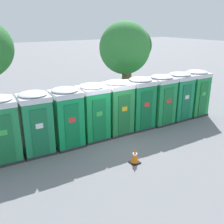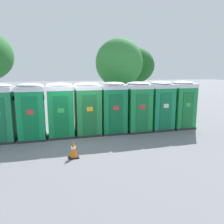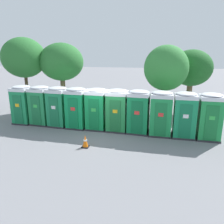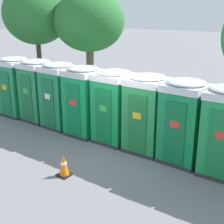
# 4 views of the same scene
# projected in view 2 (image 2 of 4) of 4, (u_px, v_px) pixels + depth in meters

# --- Properties ---
(ground_plane) EXTENTS (120.00, 120.00, 0.00)m
(ground_plane) POSITION_uv_depth(u_px,v_px,m) (75.00, 136.00, 10.45)
(ground_plane) COLOR slate
(portapotty_2) EXTENTS (1.26, 1.27, 2.54)m
(portapotty_2) POSITION_uv_depth(u_px,v_px,m) (0.00, 113.00, 9.46)
(portapotty_2) COLOR #2D2D33
(portapotty_2) RESTS_ON ground
(portapotty_3) EXTENTS (1.21, 1.23, 2.54)m
(portapotty_3) POSITION_uv_depth(u_px,v_px,m) (31.00, 111.00, 9.75)
(portapotty_3) COLOR #2D2D33
(portapotty_3) RESTS_ON ground
(portapotty_4) EXTENTS (1.22, 1.23, 2.54)m
(portapotty_4) POSITION_uv_depth(u_px,v_px,m) (60.00, 110.00, 10.16)
(portapotty_4) COLOR #2D2D33
(portapotty_4) RESTS_ON ground
(portapotty_5) EXTENTS (1.23, 1.22, 2.54)m
(portapotty_5) POSITION_uv_depth(u_px,v_px,m) (88.00, 108.00, 10.50)
(portapotty_5) COLOR #2D2D33
(portapotty_5) RESTS_ON ground
(portapotty_6) EXTENTS (1.28, 1.26, 2.54)m
(portapotty_6) POSITION_uv_depth(u_px,v_px,m) (113.00, 107.00, 10.81)
(portapotty_6) COLOR #2D2D33
(portapotty_6) RESTS_ON ground
(portapotty_7) EXTENTS (1.23, 1.21, 2.54)m
(portapotty_7) POSITION_uv_depth(u_px,v_px,m) (138.00, 107.00, 11.08)
(portapotty_7) COLOR #2D2D33
(portapotty_7) RESTS_ON ground
(portapotty_8) EXTENTS (1.21, 1.21, 2.54)m
(portapotty_8) POSITION_uv_depth(u_px,v_px,m) (160.00, 105.00, 11.44)
(portapotty_8) COLOR #2D2D33
(portapotty_8) RESTS_ON ground
(portapotty_9) EXTENTS (1.19, 1.21, 2.54)m
(portapotty_9) POSITION_uv_depth(u_px,v_px,m) (182.00, 104.00, 11.77)
(portapotty_9) COLOR #2D2D33
(portapotty_9) RESTS_ON ground
(street_tree_2) EXTENTS (3.12, 3.12, 4.84)m
(street_tree_2) POSITION_uv_depth(u_px,v_px,m) (134.00, 66.00, 16.57)
(street_tree_2) COLOR brown
(street_tree_2) RESTS_ON ground
(street_tree_3) EXTENTS (3.02, 3.02, 5.11)m
(street_tree_3) POSITION_uv_depth(u_px,v_px,m) (119.00, 63.00, 13.99)
(street_tree_3) COLOR brown
(street_tree_3) RESTS_ON ground
(traffic_cone) EXTENTS (0.36, 0.36, 0.64)m
(traffic_cone) POSITION_uv_depth(u_px,v_px,m) (73.00, 149.00, 7.78)
(traffic_cone) COLOR black
(traffic_cone) RESTS_ON ground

